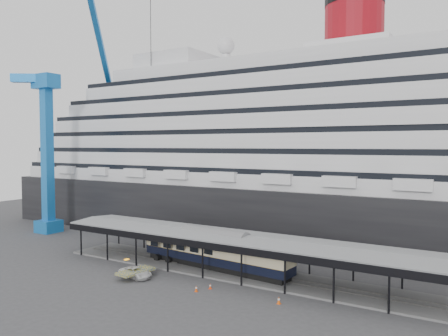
{
  "coord_description": "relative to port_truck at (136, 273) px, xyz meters",
  "views": [
    {
      "loc": [
        28.54,
        -45.6,
        17.34
      ],
      "look_at": [
        -3.93,
        8.0,
        14.05
      ],
      "focal_mm": 35.0,
      "sensor_mm": 36.0,
      "label": 1
    }
  ],
  "objects": [
    {
      "name": "port_truck",
      "position": [
        0.0,
        0.0,
        0.0
      ],
      "size": [
        5.1,
        2.83,
        1.35
      ],
      "primitive_type": "imported",
      "rotation": [
        0.0,
        0.0,
        1.45
      ],
      "color": "silver",
      "rests_on": "ground"
    },
    {
      "name": "crane_blue",
      "position": [
        -34.6,
        14.08,
        19.28
      ],
      "size": [
        22.63,
        19.19,
        47.6
      ],
      "color": "blue",
      "rests_on": "ground"
    },
    {
      "name": "pullman_carriage",
      "position": [
        6.84,
        8.46,
        2.15
      ],
      "size": [
        24.02,
        5.26,
        23.4
      ],
      "rotation": [
        0.0,
        0.0,
        -0.09
      ],
      "color": "black",
      "rests_on": "ground"
    },
    {
      "name": "traffic_cone_right",
      "position": [
        19.93,
        1.0,
        -0.26
      ],
      "size": [
        0.45,
        0.45,
        0.83
      ],
      "rotation": [
        0.0,
        0.0,
        -0.05
      ],
      "color": "#F85B0D",
      "rests_on": "ground"
    },
    {
      "name": "traffic_cone_mid",
      "position": [
        9.91,
        -0.38,
        -0.3
      ],
      "size": [
        0.45,
        0.45,
        0.75
      ],
      "rotation": [
        0.0,
        0.0,
        0.18
      ],
      "color": "#E54C0C",
      "rests_on": "ground"
    },
    {
      "name": "cruise_ship",
      "position": [
        10.57,
        35.46,
        17.67
      ],
      "size": [
        130.0,
        30.0,
        43.9
      ],
      "color": "black",
      "rests_on": "ground"
    },
    {
      "name": "ground",
      "position": [
        10.52,
        3.46,
        -0.68
      ],
      "size": [
        200.0,
        200.0,
        0.0
      ],
      "primitive_type": "plane",
      "color": "#3D3D40",
      "rests_on": "ground"
    },
    {
      "name": "traffic_cone_left",
      "position": [
        10.81,
        1.29,
        -0.33
      ],
      "size": [
        0.43,
        0.43,
        0.69
      ],
      "rotation": [
        0.0,
        0.0,
        -0.26
      ],
      "color": "#FC400E",
      "rests_on": "ground"
    },
    {
      "name": "platform_canopy",
      "position": [
        10.52,
        8.46,
        1.69
      ],
      "size": [
        56.0,
        9.18,
        5.3
      ],
      "color": "slate",
      "rests_on": "ground"
    }
  ]
}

